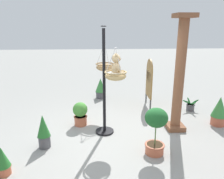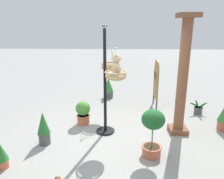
{
  "view_description": "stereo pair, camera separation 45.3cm",
  "coord_description": "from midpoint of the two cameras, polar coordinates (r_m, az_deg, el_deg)",
  "views": [
    {
      "loc": [
        4.57,
        -0.24,
        2.49
      ],
      "look_at": [
        -0.03,
        0.05,
        1.14
      ],
      "focal_mm": 34.81,
      "sensor_mm": 36.0,
      "label": 1
    },
    {
      "loc": [
        4.57,
        0.21,
        2.49
      ],
      "look_at": [
        -0.03,
        0.05,
        1.14
      ],
      "focal_mm": 34.81,
      "sensor_mm": 36.0,
      "label": 2
    }
  ],
  "objects": [
    {
      "name": "potted_plant_tall_leafy",
      "position": [
        6.97,
        23.48,
        -4.72
      ],
      "size": [
        0.5,
        0.52,
        0.37
      ],
      "color": "#4C4C51",
      "rests_on": "ground"
    },
    {
      "name": "greenhouse_pillar_left",
      "position": [
        5.26,
        20.41,
        2.6
      ],
      "size": [
        0.45,
        0.45,
        2.76
      ],
      "color": "brown",
      "rests_on": "ground"
    },
    {
      "name": "display_sign_board",
      "position": [
        6.89,
        13.39,
        2.5
      ],
      "size": [
        0.73,
        0.05,
        1.52
      ],
      "color": "olive",
      "rests_on": "ground"
    },
    {
      "name": "potted_plant_flowering_red",
      "position": [
        4.36,
        13.63,
        -10.17
      ],
      "size": [
        0.45,
        0.45,
        0.97
      ],
      "color": "#BC6042",
      "rests_on": "ground"
    },
    {
      "name": "ground_plane",
      "position": [
        5.2,
        1.92,
        -12.23
      ],
      "size": [
        40.0,
        40.0,
        0.0
      ],
      "primitive_type": "plane",
      "color": "gray"
    },
    {
      "name": "hanging_basket_with_teddy",
      "position": [
        4.77,
        3.73,
        3.71
      ],
      "size": [
        0.49,
        0.49,
        0.72
      ],
      "color": "tan"
    },
    {
      "name": "potted_plant_bushy_green",
      "position": [
        4.89,
        -15.0,
        -9.8
      ],
      "size": [
        0.28,
        0.28,
        0.74
      ],
      "color": "#4C4C51",
      "rests_on": "ground"
    },
    {
      "name": "potted_plant_trailing_ivy",
      "position": [
        7.74,
        0.72,
        0.41
      ],
      "size": [
        0.37,
        0.37,
        0.72
      ],
      "color": "#4C4C51",
      "rests_on": "ground"
    },
    {
      "name": "display_pole_central",
      "position": [
        5.1,
        0.74,
        -3.2
      ],
      "size": [
        0.44,
        0.44,
        2.5
      ],
      "color": "black",
      "rests_on": "ground"
    },
    {
      "name": "hanging_basket_left_high",
      "position": [
        6.26,
        1.61,
        6.02
      ],
      "size": [
        0.53,
        0.53,
        0.78
      ],
      "color": "#A37F51"
    },
    {
      "name": "potted_plant_fern_front",
      "position": [
        5.71,
        -5.35,
        -5.97
      ],
      "size": [
        0.38,
        0.38,
        0.62
      ],
      "color": "#BC6042",
      "rests_on": "ground"
    },
    {
      "name": "teddy_bear",
      "position": [
        4.73,
        4.06,
        6.15
      ],
      "size": [
        0.33,
        0.29,
        0.48
      ],
      "color": "tan"
    },
    {
      "name": "potted_plant_small_succulent",
      "position": [
        4.43,
        -24.6,
        -15.39
      ],
      "size": [
        0.27,
        0.27,
        0.53
      ],
      "color": "#BC6042",
      "rests_on": "ground"
    }
  ]
}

